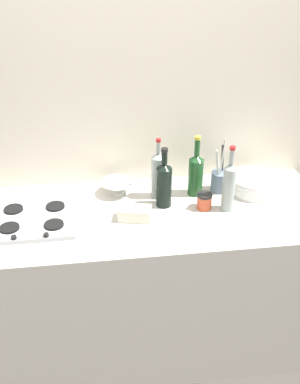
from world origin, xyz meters
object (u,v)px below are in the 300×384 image
(plate_stack, at_px, (254,184))
(wine_bottle_rightmost, at_px, (158,174))
(wine_bottle_mid_left, at_px, (229,186))
(wine_bottle_leftmost, at_px, (164,183))
(butter_dish, at_px, (135,214))
(stovetop_hob, at_px, (34,219))
(condiment_jar_front, at_px, (204,201))
(utensil_crock, at_px, (220,180))
(mixing_bowl, at_px, (117,187))
(wine_bottle_mid_right, at_px, (196,173))

(plate_stack, height_order, wine_bottle_rightmost, wine_bottle_rightmost)
(wine_bottle_mid_left, relative_size, wine_bottle_rightmost, 1.05)
(wine_bottle_mid_left, bearing_deg, wine_bottle_leftmost, 165.53)
(wine_bottle_mid_left, relative_size, butter_dish, 2.23)
(stovetop_hob, distance_m, condiment_jar_front, 0.85)
(utensil_crock, relative_size, condiment_jar_front, 3.63)
(stovetop_hob, relative_size, utensil_crock, 1.35)
(wine_bottle_mid_left, bearing_deg, utensil_crock, 87.20)
(plate_stack, distance_m, butter_dish, 0.69)
(wine_bottle_mid_left, bearing_deg, plate_stack, 39.85)
(wine_bottle_rightmost, bearing_deg, utensil_crock, 3.17)
(wine_bottle_leftmost, xyz_separation_m, mixing_bowl, (-0.23, 0.14, -0.09))
(stovetop_hob, bearing_deg, wine_bottle_rightmost, 14.03)
(wine_bottle_leftmost, height_order, butter_dish, wine_bottle_leftmost)
(butter_dish, bearing_deg, wine_bottle_rightmost, 54.41)
(mixing_bowl, bearing_deg, butter_dish, -75.17)
(butter_dish, bearing_deg, plate_stack, 15.94)
(wine_bottle_mid_right, relative_size, mixing_bowl, 1.93)
(plate_stack, bearing_deg, utensil_crock, 171.11)
(stovetop_hob, bearing_deg, plate_stack, 7.35)
(wine_bottle_mid_right, bearing_deg, wine_bottle_mid_left, -53.03)
(wine_bottle_leftmost, relative_size, wine_bottle_rightmost, 0.96)
(wine_bottle_mid_right, height_order, butter_dish, wine_bottle_mid_right)
(wine_bottle_leftmost, xyz_separation_m, wine_bottle_mid_right, (0.18, 0.09, -0.00))
(mixing_bowl, bearing_deg, condiment_jar_front, -25.33)
(stovetop_hob, bearing_deg, butter_dish, -4.68)
(wine_bottle_mid_left, relative_size, utensil_crock, 1.15)
(wine_bottle_mid_left, distance_m, butter_dish, 0.48)
(wine_bottle_leftmost, relative_size, butter_dish, 2.04)
(wine_bottle_leftmost, xyz_separation_m, wine_bottle_mid_left, (0.31, -0.08, 0.01))
(wine_bottle_leftmost, xyz_separation_m, utensil_crock, (0.32, 0.11, -0.06))
(plate_stack, height_order, wine_bottle_mid_right, wine_bottle_mid_right)
(condiment_jar_front, bearing_deg, utensil_crock, 53.42)
(utensil_crock, bearing_deg, mixing_bowl, 176.09)
(wine_bottle_mid_right, bearing_deg, utensil_crock, 6.84)
(wine_bottle_mid_left, height_order, wine_bottle_rightmost, wine_bottle_mid_left)
(stovetop_hob, height_order, wine_bottle_mid_right, wine_bottle_mid_right)
(wine_bottle_rightmost, xyz_separation_m, utensil_crock, (0.34, 0.02, -0.07))
(wine_bottle_mid_left, bearing_deg, condiment_jar_front, 168.00)
(wine_bottle_leftmost, height_order, utensil_crock, wine_bottle_leftmost)
(butter_dish, xyz_separation_m, condiment_jar_front, (0.36, 0.05, 0.01))
(wine_bottle_rightmost, height_order, butter_dish, wine_bottle_rightmost)
(stovetop_hob, bearing_deg, utensil_crock, 10.34)
(wine_bottle_mid_right, xyz_separation_m, utensil_crock, (0.14, 0.02, -0.06))
(utensil_crock, height_order, condiment_jar_front, utensil_crock)
(plate_stack, bearing_deg, butter_dish, -164.06)
(butter_dish, bearing_deg, utensil_crock, 24.38)
(plate_stack, bearing_deg, wine_bottle_rightmost, 178.93)
(wine_bottle_mid_right, distance_m, mixing_bowl, 0.42)
(wine_bottle_mid_left, bearing_deg, mixing_bowl, 157.28)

